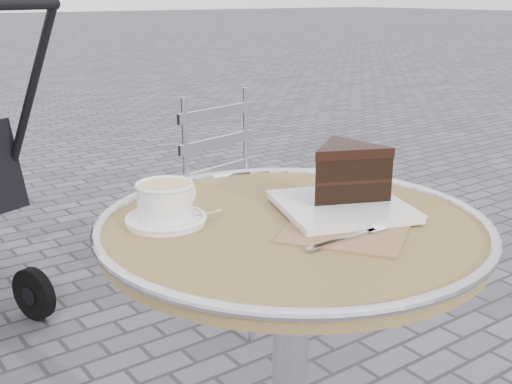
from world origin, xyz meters
TOP-DOWN VIEW (x-y plane):
  - cafe_table at (0.00, 0.00)m, footprint 0.72×0.72m
  - cappuccino_set at (-0.19, 0.13)m, footprint 0.17×0.14m
  - cake_plate_set at (0.13, 0.01)m, footprint 0.36×0.37m
  - bistro_chair at (0.52, 0.99)m, footprint 0.43×0.43m

SIDE VIEW (x-z plane):
  - bistro_chair at x=0.52m, z-range 0.09..0.89m
  - cafe_table at x=0.00m, z-range 0.20..0.94m
  - cappuccino_set at x=-0.19m, z-range 0.73..0.80m
  - cake_plate_set at x=0.13m, z-range 0.73..0.85m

